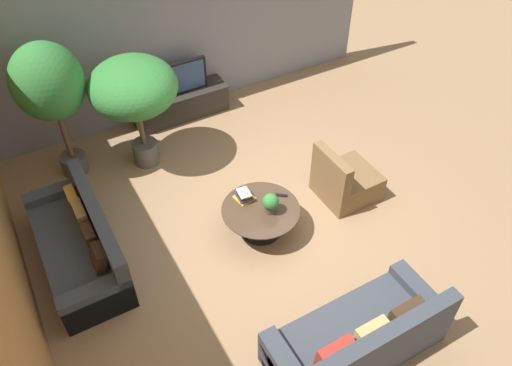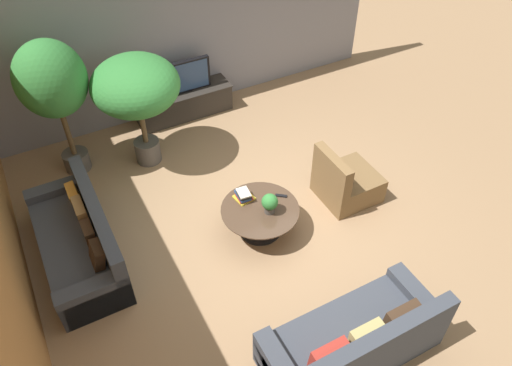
# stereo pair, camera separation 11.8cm
# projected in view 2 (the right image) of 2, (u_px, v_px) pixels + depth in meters

# --- Properties ---
(ground_plane) EXTENTS (24.00, 24.00, 0.00)m
(ground_plane) POSITION_uv_depth(u_px,v_px,m) (272.00, 219.00, 7.04)
(ground_plane) COLOR #9E7A56
(back_wall_stone) EXTENTS (7.40, 0.12, 3.00)m
(back_wall_stone) POSITION_uv_depth(u_px,v_px,m) (176.00, 26.00, 8.11)
(back_wall_stone) COLOR gray
(back_wall_stone) RESTS_ON ground
(media_console) EXTENTS (1.69, 0.50, 0.48)m
(media_console) POSITION_uv_depth(u_px,v_px,m) (184.00, 103.00, 8.72)
(media_console) COLOR #2D2823
(media_console) RESTS_ON ground
(television) EXTENTS (1.04, 0.13, 0.56)m
(television) POSITION_uv_depth(u_px,v_px,m) (181.00, 78.00, 8.37)
(television) COLOR black
(television) RESTS_ON media_console
(coffee_table) EXTENTS (1.05, 1.05, 0.42)m
(coffee_table) POSITION_uv_depth(u_px,v_px,m) (260.00, 215.00, 6.70)
(coffee_table) COLOR black
(coffee_table) RESTS_ON ground
(couch_by_wall) EXTENTS (0.84, 2.05, 0.84)m
(couch_by_wall) POSITION_uv_depth(u_px,v_px,m) (80.00, 242.00, 6.37)
(couch_by_wall) COLOR #3D424C
(couch_by_wall) RESTS_ON ground
(couch_near_entry) EXTENTS (1.97, 0.84, 0.84)m
(couch_near_entry) POSITION_uv_depth(u_px,v_px,m) (354.00, 341.00, 5.36)
(couch_near_entry) COLOR #3D424C
(couch_near_entry) RESTS_ON ground
(armchair_wicker) EXTENTS (0.80, 0.76, 0.86)m
(armchair_wicker) POSITION_uv_depth(u_px,v_px,m) (345.00, 183.00, 7.20)
(armchair_wicker) COLOR brown
(armchair_wicker) RESTS_ON ground
(potted_palm_tall) EXTENTS (0.98, 0.98, 2.15)m
(potted_palm_tall) POSITION_uv_depth(u_px,v_px,m) (52.00, 83.00, 6.80)
(potted_palm_tall) COLOR #514C47
(potted_palm_tall) RESTS_ON ground
(potted_palm_corner) EXTENTS (1.27, 1.27, 1.79)m
(potted_palm_corner) POSITION_uv_depth(u_px,v_px,m) (136.00, 88.00, 7.08)
(potted_palm_corner) COLOR #514C47
(potted_palm_corner) RESTS_ON ground
(potted_plant_tabletop) EXTENTS (0.22, 0.22, 0.30)m
(potted_plant_tabletop) POSITION_uv_depth(u_px,v_px,m) (270.00, 203.00, 6.46)
(potted_plant_tabletop) COLOR #514C47
(potted_plant_tabletop) RESTS_ON coffee_table
(book_stack) EXTENTS (0.27, 0.27, 0.14)m
(book_stack) POSITION_uv_depth(u_px,v_px,m) (244.00, 195.00, 6.71)
(book_stack) COLOR gold
(book_stack) RESTS_ON coffee_table
(remote_black) EXTENTS (0.15, 0.13, 0.02)m
(remote_black) POSITION_uv_depth(u_px,v_px,m) (281.00, 196.00, 6.78)
(remote_black) COLOR black
(remote_black) RESTS_ON coffee_table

